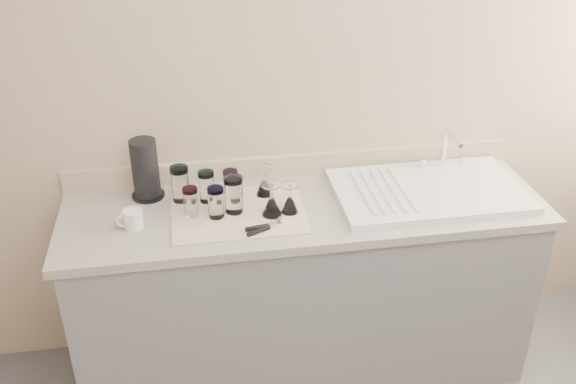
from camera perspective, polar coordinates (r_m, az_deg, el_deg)
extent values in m
cube|color=tan|center=(2.85, 0.47, 7.95)|extent=(3.50, 0.04, 2.50)
cube|color=slate|center=(3.00, 1.41, -8.94)|extent=(2.00, 0.60, 0.86)
cube|color=gray|center=(2.74, 1.52, -1.54)|extent=(2.06, 0.62, 0.04)
cube|color=white|center=(2.87, 12.38, 0.07)|extent=(0.82, 0.50, 0.03)
cylinder|color=silver|center=(3.04, 13.76, 3.88)|extent=(0.02, 0.02, 0.18)
cylinder|color=silver|center=(2.94, 14.51, 4.62)|extent=(0.02, 0.16, 0.02)
cylinder|color=silver|center=(3.03, 11.85, 2.58)|extent=(0.03, 0.03, 0.04)
cylinder|color=silver|center=(3.10, 15.31, 2.81)|extent=(0.03, 0.03, 0.04)
cube|color=white|center=(2.68, -4.45, -1.81)|extent=(0.55, 0.42, 0.01)
cylinder|color=white|center=(2.76, -9.55, 0.54)|extent=(0.07, 0.07, 0.14)
cylinder|color=teal|center=(2.72, -9.68, 1.99)|extent=(0.08, 0.08, 0.02)
cylinder|color=white|center=(2.74, -7.23, 0.33)|extent=(0.07, 0.07, 0.12)
cylinder|color=teal|center=(2.71, -7.32, 1.60)|extent=(0.07, 0.07, 0.02)
cylinder|color=white|center=(2.76, -5.10, 0.53)|extent=(0.06, 0.06, 0.11)
cylinder|color=#6E379A|center=(2.73, -5.16, 1.73)|extent=(0.07, 0.07, 0.02)
cylinder|color=white|center=(2.65, -8.63, -1.00)|extent=(0.06, 0.06, 0.11)
cylinder|color=#E31878|center=(2.62, -8.73, 0.18)|extent=(0.06, 0.06, 0.02)
cylinder|color=white|center=(2.63, -6.41, -1.08)|extent=(0.06, 0.06, 0.12)
cylinder|color=#1A1AC3|center=(2.59, -6.49, 0.19)|extent=(0.07, 0.07, 0.02)
cylinder|color=white|center=(2.65, -4.84, -0.42)|extent=(0.08, 0.08, 0.14)
cylinder|color=#B18ED4|center=(2.61, -4.91, 1.10)|extent=(0.08, 0.08, 0.02)
cone|color=white|center=(2.78, -2.12, 0.43)|extent=(0.07, 0.07, 0.07)
cylinder|color=white|center=(2.75, -2.14, 1.58)|extent=(0.01, 0.01, 0.06)
cylinder|color=white|center=(2.74, -2.15, 2.16)|extent=(0.07, 0.07, 0.01)
cone|color=white|center=(2.63, -1.45, -1.30)|extent=(0.08, 0.08, 0.08)
cylinder|color=white|center=(2.60, -1.47, 0.01)|extent=(0.01, 0.01, 0.06)
cylinder|color=white|center=(2.58, -1.48, 0.67)|extent=(0.08, 0.08, 0.01)
cone|color=white|center=(2.65, 0.15, -1.14)|extent=(0.07, 0.07, 0.07)
cylinder|color=white|center=(2.62, 0.16, 0.00)|extent=(0.01, 0.01, 0.05)
cylinder|color=white|center=(2.61, 0.16, 0.58)|extent=(0.07, 0.07, 0.01)
cube|color=silver|center=(2.57, -1.09, -2.90)|extent=(0.07, 0.05, 0.02)
cylinder|color=black|center=(2.54, -2.42, -3.40)|extent=(0.12, 0.07, 0.02)
cylinder|color=black|center=(2.55, -2.48, -3.13)|extent=(0.12, 0.04, 0.02)
cylinder|color=white|center=(2.64, -13.59, -2.35)|extent=(0.09, 0.09, 0.08)
torus|color=white|center=(2.63, -14.44, -2.49)|extent=(0.06, 0.02, 0.06)
cylinder|color=black|center=(2.86, -12.30, -0.28)|extent=(0.14, 0.14, 0.01)
cylinder|color=black|center=(2.80, -12.59, 2.10)|extent=(0.11, 0.11, 0.26)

